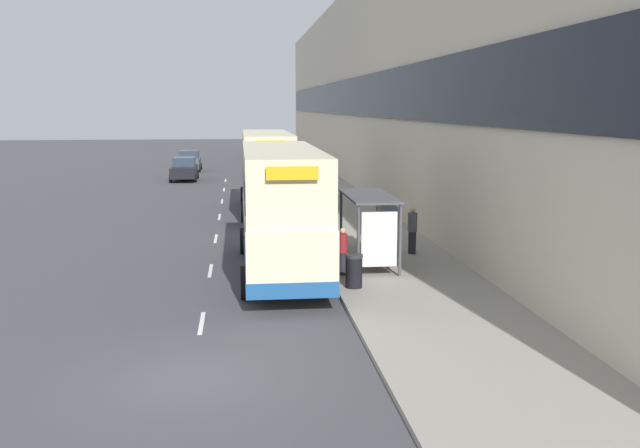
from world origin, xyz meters
TOP-DOWN VIEW (x-y plane):
  - ground_plane at (0.00, 0.00)m, footprint 220.00×220.00m
  - pavement at (6.50, 38.50)m, footprint 5.00×93.00m
  - terrace_facade at (10.49, 38.50)m, footprint 3.10×93.00m
  - lane_mark_0 at (0.00, 3.99)m, footprint 0.12×2.00m
  - lane_mark_1 at (0.00, 10.14)m, footprint 0.12×2.00m
  - lane_mark_2 at (0.00, 16.28)m, footprint 0.12×2.00m
  - lane_mark_3 at (0.00, 22.43)m, footprint 0.12×2.00m
  - lane_mark_4 at (0.00, 28.58)m, footprint 0.12×2.00m
  - lane_mark_5 at (0.00, 34.72)m, footprint 0.12×2.00m
  - lane_mark_6 at (0.00, 40.87)m, footprint 0.12×2.00m
  - bus_shelter at (5.77, 9.70)m, footprint 1.60×4.20m
  - double_decker_bus_near at (2.47, 9.51)m, footprint 2.85×10.42m
  - double_decker_bus_ahead at (2.55, 23.91)m, footprint 2.85×10.41m
  - car_0 at (-3.16, 41.24)m, footprint 2.05×4.47m
  - car_1 at (2.90, 42.90)m, footprint 2.00×3.96m
  - car_2 at (2.77, 69.28)m, footprint 2.00×3.98m
  - car_3 at (-3.30, 49.32)m, footprint 2.04×4.10m
  - pedestrian_at_shelter at (7.57, 11.54)m, footprint 0.36×0.36m
  - pedestrian_1 at (4.44, 8.43)m, footprint 0.32×0.32m
  - litter_bin at (4.55, 6.75)m, footprint 0.55×0.55m

SIDE VIEW (x-z plane):
  - ground_plane at x=0.00m, z-range 0.00..0.00m
  - lane_mark_0 at x=0.00m, z-range 0.00..0.01m
  - lane_mark_1 at x=0.00m, z-range 0.00..0.01m
  - lane_mark_2 at x=0.00m, z-range 0.00..0.01m
  - lane_mark_3 at x=0.00m, z-range 0.00..0.01m
  - lane_mark_4 at x=0.00m, z-range 0.00..0.01m
  - lane_mark_5 at x=0.00m, z-range 0.00..0.01m
  - lane_mark_6 at x=0.00m, z-range 0.00..0.01m
  - pavement at x=6.50m, z-range 0.00..0.14m
  - litter_bin at x=4.55m, z-range 0.14..1.19m
  - car_2 at x=2.77m, z-range 0.00..1.66m
  - car_0 at x=-3.16m, z-range -0.01..1.77m
  - car_1 at x=2.90m, z-range -0.02..1.78m
  - car_3 at x=-3.30m, z-range -0.02..1.80m
  - pedestrian_1 at x=4.44m, z-range 0.16..1.75m
  - pedestrian_at_shelter at x=7.57m, z-range 0.16..1.98m
  - bus_shelter at x=5.77m, z-range 0.64..3.12m
  - double_decker_bus_ahead at x=2.55m, z-range 0.13..4.43m
  - double_decker_bus_near at x=2.47m, z-range 0.13..4.43m
  - terrace_facade at x=10.49m, z-range 0.00..14.07m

